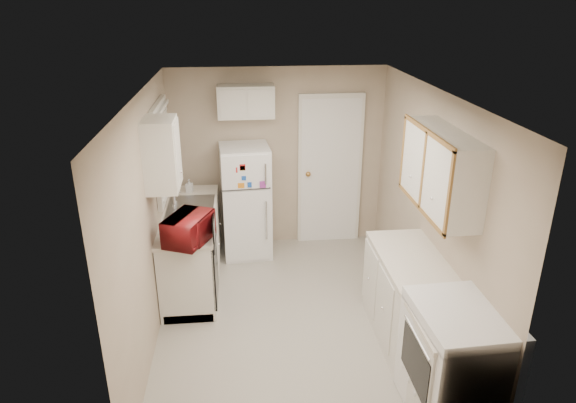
{
  "coord_description": "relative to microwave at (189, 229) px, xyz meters",
  "views": [
    {
      "loc": [
        -0.5,
        -4.61,
        3.23
      ],
      "look_at": [
        0.0,
        0.5,
        1.15
      ],
      "focal_mm": 32.0,
      "sensor_mm": 36.0,
      "label": 1
    }
  ],
  "objects": [
    {
      "name": "upper_cabinet_left",
      "position": [
        -0.21,
        0.1,
        0.75
      ],
      "size": [
        0.3,
        0.45,
        0.7
      ],
      "primitive_type": "cube",
      "color": "silver",
      "rests_on": "wall_left"
    },
    {
      "name": "soap_bottle",
      "position": [
        -0.11,
        1.43,
        -0.05
      ],
      "size": [
        0.09,
        0.1,
        0.17
      ],
      "primitive_type": "imported",
      "rotation": [
        0.0,
        0.0,
        -0.23
      ],
      "color": "beige",
      "rests_on": "left_counter"
    },
    {
      "name": "sink",
      "position": [
        -0.06,
        0.93,
        -0.19
      ],
      "size": [
        0.54,
        0.74,
        0.16
      ],
      "primitive_type": "cube",
      "color": "gray",
      "rests_on": "left_counter"
    },
    {
      "name": "refrigerator",
      "position": [
        0.59,
        1.44,
        -0.31
      ],
      "size": [
        0.65,
        0.63,
        1.48
      ],
      "primitive_type": "cube",
      "rotation": [
        0.0,
        0.0,
        0.07
      ],
      "color": "white",
      "rests_on": "floor"
    },
    {
      "name": "stove",
      "position": [
        2.19,
        -1.58,
        -0.55
      ],
      "size": [
        0.71,
        0.86,
        1.01
      ],
      "primitive_type": "cube",
      "rotation": [
        0.0,
        0.0,
        0.04
      ],
      "color": "white",
      "rests_on": "floor"
    },
    {
      "name": "microwave",
      "position": [
        0.0,
        0.0,
        0.0
      ],
      "size": [
        0.59,
        0.47,
        0.35
      ],
      "primitive_type": "imported",
      "rotation": [
        0.0,
        0.0,
        1.17
      ],
      "color": "maroon",
      "rests_on": "left_counter"
    },
    {
      "name": "dishwasher",
      "position": [
        0.23,
        0.18,
        -0.56
      ],
      "size": [
        0.03,
        0.58,
        0.72
      ],
      "primitive_type": "cube",
      "color": "black",
      "rests_on": "floor"
    },
    {
      "name": "ceiling",
      "position": [
        1.04,
        -0.12,
        1.35
      ],
      "size": [
        3.8,
        3.8,
        0.0
      ],
      "primitive_type": "plane",
      "color": "white",
      "rests_on": "floor"
    },
    {
      "name": "right_counter",
      "position": [
        2.14,
        -0.92,
        -0.6
      ],
      "size": [
        0.6,
        2.0,
        0.9
      ],
      "primitive_type": "cube",
      "color": "silver",
      "rests_on": "floor"
    },
    {
      "name": "left_counter",
      "position": [
        -0.06,
        0.78,
        -0.6
      ],
      "size": [
        0.6,
        1.8,
        0.9
      ],
      "primitive_type": "cube",
      "color": "silver",
      "rests_on": "floor"
    },
    {
      "name": "upper_cabinet_right",
      "position": [
        2.29,
        -0.62,
        0.75
      ],
      "size": [
        0.3,
        1.2,
        0.7
      ],
      "primitive_type": "cube",
      "color": "silver",
      "rests_on": "wall_right"
    },
    {
      "name": "wall_back",
      "position": [
        1.04,
        1.78,
        0.15
      ],
      "size": [
        2.8,
        2.8,
        0.0
      ],
      "primitive_type": "plane",
      "color": "#B6A48F",
      "rests_on": "floor"
    },
    {
      "name": "cabinet_over_fridge",
      "position": [
        0.64,
        1.63,
        0.95
      ],
      "size": [
        0.7,
        0.3,
        0.4
      ],
      "primitive_type": "cube",
      "color": "silver",
      "rests_on": "wall_back"
    },
    {
      "name": "wall_left",
      "position": [
        -0.36,
        -0.12,
        0.15
      ],
      "size": [
        3.8,
        3.8,
        0.0
      ],
      "primitive_type": "plane",
      "color": "#B6A48F",
      "rests_on": "floor"
    },
    {
      "name": "wall_front",
      "position": [
        1.04,
        -2.02,
        0.15
      ],
      "size": [
        2.8,
        2.8,
        0.0
      ],
      "primitive_type": "plane",
      "color": "#B6A48F",
      "rests_on": "floor"
    },
    {
      "name": "window_blinds",
      "position": [
        -0.32,
        0.93,
        0.55
      ],
      "size": [
        0.1,
        0.98,
        1.08
      ],
      "primitive_type": "cube",
      "color": "silver",
      "rests_on": "wall_left"
    },
    {
      "name": "wall_right",
      "position": [
        2.44,
        -0.12,
        0.15
      ],
      "size": [
        3.8,
        3.8,
        0.0
      ],
      "primitive_type": "plane",
      "color": "#B6A48F",
      "rests_on": "floor"
    },
    {
      "name": "interior_door",
      "position": [
        1.74,
        1.74,
        -0.03
      ],
      "size": [
        0.86,
        0.06,
        2.08
      ],
      "primitive_type": "cube",
      "color": "white",
      "rests_on": "floor"
    },
    {
      "name": "floor",
      "position": [
        1.04,
        -0.12,
        -1.05
      ],
      "size": [
        3.8,
        3.8,
        0.0
      ],
      "primitive_type": "plane",
      "color": "beige",
      "rests_on": "ground"
    }
  ]
}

